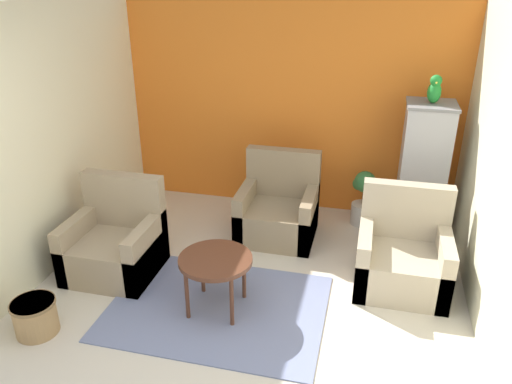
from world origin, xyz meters
TOP-DOWN VIEW (x-y plane):
  - wall_back_accent at (0.00, 3.29)m, footprint 4.02×0.06m
  - wall_left at (-1.98, 1.63)m, footprint 0.06×3.26m
  - wall_right at (1.98, 1.63)m, footprint 0.06×3.26m
  - area_rug at (-0.20, 1.02)m, footprint 1.89×1.39m
  - coffee_table at (-0.20, 1.02)m, footprint 0.63×0.63m
  - armchair_left at (-1.34, 1.36)m, footprint 0.82×0.75m
  - armchair_right at (1.36, 1.78)m, footprint 0.82×0.75m
  - armchair_middle at (0.05, 2.44)m, footprint 0.82×0.75m
  - birdcage at (1.53, 2.81)m, footprint 0.57×0.57m
  - parrot at (1.53, 2.81)m, footprint 0.13×0.24m
  - potted_plant at (0.95, 2.94)m, footprint 0.27×0.26m
  - wicker_basket at (-1.54, 0.36)m, footprint 0.36×0.36m

SIDE VIEW (x-z plane):
  - area_rug at x=-0.20m, z-range 0.00..0.01m
  - wicker_basket at x=-1.54m, z-range 0.01..0.31m
  - armchair_left at x=-1.34m, z-range -0.18..0.75m
  - armchair_right at x=1.36m, z-range -0.18..0.75m
  - armchair_middle at x=0.05m, z-range -0.18..0.75m
  - potted_plant at x=0.95m, z-range 0.01..0.66m
  - coffee_table at x=-0.20m, z-range 0.20..0.72m
  - birdcage at x=1.53m, z-range -0.02..1.48m
  - wall_back_accent at x=0.00m, z-range 0.00..2.51m
  - wall_left at x=-1.98m, z-range 0.00..2.51m
  - wall_right at x=1.98m, z-range 0.00..2.51m
  - parrot at x=1.53m, z-range 1.49..1.78m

